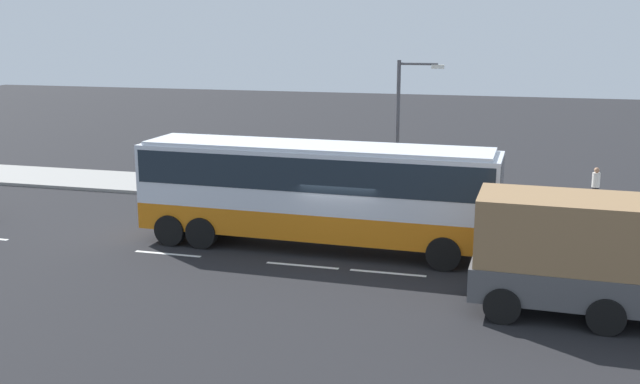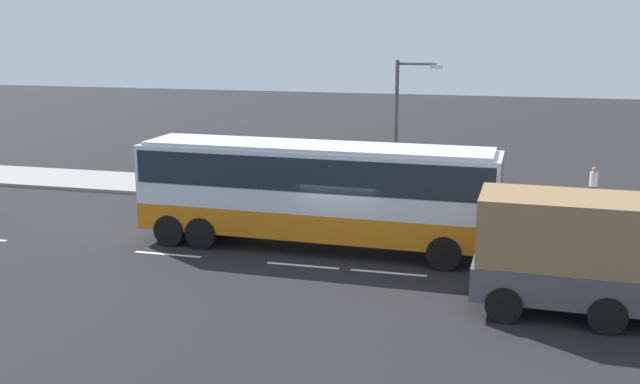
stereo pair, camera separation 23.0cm
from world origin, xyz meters
The scene contains 8 objects.
ground_plane centered at (0.00, 0.00, 0.00)m, with size 120.00×120.00×0.00m, color black.
sidewalk_curb centered at (0.00, 8.17, 0.07)m, with size 80.00×4.00×0.15m, color gray.
lane_centreline centered at (-2.04, -1.70, 0.00)m, with size 37.00×0.16×0.01m.
coach_bus centered at (-1.08, 0.27, 2.24)m, with size 12.37×2.87×3.63m.
cargo_truck centered at (7.86, -3.72, 1.68)m, with size 7.29×2.86×3.19m.
pedestrian_near_curb centered at (8.74, 8.57, 1.10)m, with size 0.32×0.32×1.65m.
pedestrian_at_crossing centered at (-3.33, 7.21, 1.11)m, with size 0.32×0.32×1.67m.
street_lamp centered at (0.87, 6.93, 3.68)m, with size 1.91×0.24×6.01m.
Camera 1 is at (5.45, -23.19, 7.50)m, focal length 41.17 mm.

